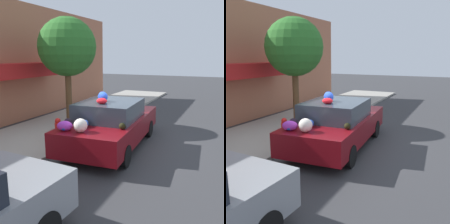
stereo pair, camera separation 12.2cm
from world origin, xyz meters
TOP-DOWN VIEW (x-y plane):
  - ground_plane at (0.00, 0.00)m, footprint 60.00×60.00m
  - sidewalk_curb at (0.00, 2.70)m, footprint 24.00×3.20m
  - street_tree at (1.55, 2.56)m, footprint 2.22×2.22m
  - fire_hydrant at (-0.42, 1.68)m, footprint 0.20×0.20m
  - art_car at (-0.05, -0.02)m, footprint 4.46×2.15m

SIDE VIEW (x-z plane):
  - ground_plane at x=0.00m, z-range 0.00..0.00m
  - sidewalk_curb at x=0.00m, z-range 0.00..0.11m
  - fire_hydrant at x=-0.42m, z-range 0.10..0.80m
  - art_car at x=-0.05m, z-range -0.12..1.60m
  - street_tree at x=1.55m, z-range 1.01..5.08m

